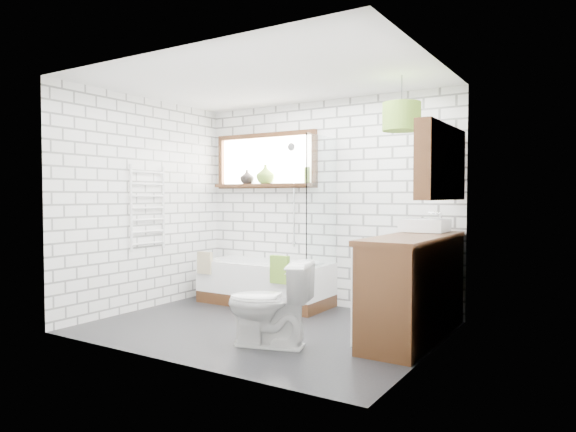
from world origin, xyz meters
The scene contains 22 objects.
floor centered at (0.00, 0.00, -0.01)m, with size 3.40×2.60×0.01m, color black.
ceiling centered at (0.00, 0.00, 2.50)m, with size 3.40×2.60×0.01m, color white.
wall_back centered at (0.00, 1.30, 1.25)m, with size 3.40×0.01×2.50m, color white.
wall_front centered at (0.00, -1.30, 1.25)m, with size 3.40×0.01×2.50m, color white.
wall_left centered at (-1.70, 0.00, 1.25)m, with size 0.01×2.60×2.50m, color white.
wall_right centered at (1.70, 0.00, 1.25)m, with size 0.01×2.60×2.50m, color white.
window centered at (-0.85, 1.26, 1.80)m, with size 1.52×0.16×0.68m, color #331C0E.
towel_radiator centered at (-1.66, 0.00, 1.20)m, with size 0.06×0.52×1.00m, color white.
mirror_cabinet centered at (1.62, 0.60, 1.65)m, with size 0.16×1.20×0.70m, color #331C0E.
shower_riser centered at (-0.40, 1.26, 1.35)m, with size 0.02×0.02×1.30m, color silver.
bathtub centered at (-0.62, 0.94, 0.26)m, with size 1.63×0.72×0.53m, color white.
shower_screen centered at (0.17, 0.94, 1.28)m, with size 0.02×0.72×1.50m, color white.
towel_green centered at (-0.18, 0.58, 0.51)m, with size 0.23×0.06×0.32m, color olive.
towel_beige centered at (-1.29, 0.58, 0.51)m, with size 0.21×0.05×0.27m, color tan.
vanity centered at (1.43, 0.44, 0.49)m, with size 0.55×1.70×0.97m, color #331C0E.
basin centered at (1.37, 0.94, 1.04)m, with size 0.44×0.39×0.13m, color white.
tap centered at (1.53, 0.94, 1.10)m, with size 0.03×0.03×0.15m, color silver.
toilet centered at (0.42, -0.52, 0.38)m, with size 0.75×0.43×0.77m, color white.
vase_olive centered at (-0.82, 1.23, 1.60)m, with size 0.23×0.23×0.24m, color olive.
vase_dark centered at (-1.12, 1.23, 1.58)m, with size 0.18×0.18×0.19m, color black.
bottle centered at (-0.20, 1.23, 1.58)m, with size 0.06×0.06×0.20m, color olive.
pendant centered at (1.26, 0.53, 2.10)m, with size 0.37×0.37×0.27m, color olive.
Camera 1 is at (2.96, -4.26, 1.33)m, focal length 32.00 mm.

